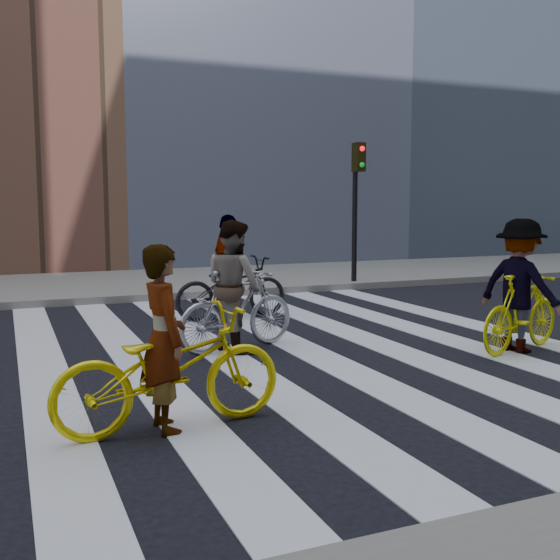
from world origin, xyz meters
TOP-DOWN VIEW (x-y plane):
  - ground at (0.00, 0.00)m, footprint 100.00×100.00m
  - sidewalk_far at (0.00, 7.50)m, footprint 100.00×5.00m
  - zebra_crosswalk at (0.00, 0.00)m, footprint 8.25×10.00m
  - traffic_signal at (4.40, 5.32)m, footprint 0.22×0.42m
  - bike_yellow_left at (-1.84, -2.49)m, footprint 2.09×0.87m
  - bike_silver_mid at (-0.28, 0.24)m, footprint 1.89×0.99m
  - bike_yellow_right at (3.17, -1.31)m, footprint 1.80×0.96m
  - bike_dark_rear at (0.43, 2.57)m, footprint 2.06×0.87m
  - rider_left at (-1.89, -2.49)m, footprint 0.43×0.62m
  - rider_mid at (-0.33, 0.24)m, footprint 0.87×1.00m
  - rider_right at (3.12, -1.31)m, footprint 0.95×1.28m
  - rider_rear at (0.38, 2.57)m, footprint 0.52×1.07m

SIDE VIEW (x-z plane):
  - ground at x=0.00m, z-range 0.00..0.00m
  - zebra_crosswalk at x=0.00m, z-range 0.00..0.01m
  - sidewalk_far at x=0.00m, z-range 0.00..0.15m
  - bike_yellow_right at x=3.17m, z-range 0.00..1.04m
  - bike_dark_rear at x=0.43m, z-range 0.00..1.06m
  - bike_yellow_left at x=-1.84m, z-range 0.00..1.07m
  - bike_silver_mid at x=-0.28m, z-range 0.00..1.09m
  - rider_left at x=-1.89m, z-range 0.00..1.62m
  - rider_mid at x=-0.33m, z-range 0.00..1.75m
  - rider_right at x=3.12m, z-range 0.00..1.76m
  - rider_rear at x=0.38m, z-range 0.00..1.77m
  - traffic_signal at x=4.40m, z-range 0.62..3.94m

